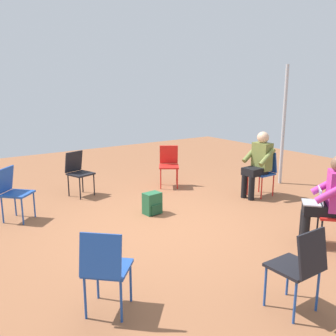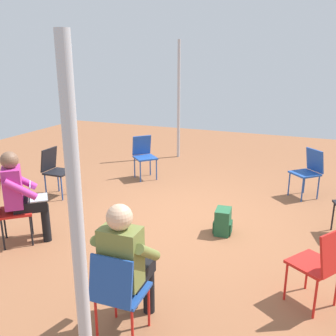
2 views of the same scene
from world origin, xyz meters
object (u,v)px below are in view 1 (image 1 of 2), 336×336
Objects in this scene: person_in_olive at (259,161)px; chair_southeast at (13,190)px; chair_south at (78,170)px; chair_northeast at (105,266)px; person_with_laptop at (329,196)px; backpack_near_laptop_user at (152,205)px; chair_north at (300,264)px; chair_southwest at (169,163)px; chair_west at (264,170)px.

chair_southeast is at bearing 70.32° from person_in_olive.
chair_south is 3.99m from chair_northeast.
person_with_laptop is at bearing 96.72° from chair_south.
person_in_olive reaches higher than chair_southeast.
person_with_laptop is 2.72m from backpack_near_laptop_user.
chair_northeast is 3.07m from person_with_laptop.
person_in_olive is at bearing 171.35° from backpack_near_laptop_user.
person_in_olive is 2.26m from backpack_near_laptop_user.
backpack_near_laptop_user is at bearing 79.72° from person_in_olive.
chair_north is 1.00× the size of chair_northeast.
chair_southeast is (3.15, 0.24, 0.00)m from chair_southwest.
person_with_laptop is (0.01, 3.62, 0.20)m from chair_southwest.
chair_north is 0.69× the size of person_in_olive.
chair_south is 1.00× the size of chair_west.
chair_north is at bearing 75.79° from chair_south.
chair_north is 4.61m from chair_southwest.
person_with_laptop is 3.44× the size of backpack_near_laptop_user.
chair_northeast is 0.69× the size of person_in_olive.
person_with_laptop reaches higher than chair_south.
chair_north is at bearing 9.93° from chair_northeast.
chair_southwest is (-1.81, 0.45, 0.00)m from chair_south.
chair_west is (-2.69, -2.77, 0.00)m from chair_north.
person_with_laptop reaches higher than chair_north.
backpack_near_laptop_user is (1.21, 1.25, -0.34)m from chair_southwest.
chair_southeast is 2.21m from backpack_near_laptop_user.
chair_west and chair_northeast have the same top height.
chair_west is 4.54m from chair_northeast.
chair_southeast is 4.32m from person_in_olive.
chair_south and chair_northeast have the same top height.
chair_north is (-0.24, 4.79, 0.00)m from chair_south.
person_with_laptop reaches higher than chair_southeast.
person_with_laptop is at bearing 38.50° from chair_northeast.
chair_southeast is at bearing 38.34° from chair_southwest.
backpack_near_laptop_user is at bearing 92.43° from chair_northeast.
chair_southwest is 1.93m from chair_west.
chair_north is at bearing 134.22° from chair_west.
chair_southwest is at bearing 29.56° from person_in_olive.
chair_west is (-1.12, 1.57, 0.00)m from chair_southwest.
chair_south is 2.36× the size of backpack_near_laptop_user.
chair_southwest is at bearing 149.00° from chair_south.
person_with_laptop and person_in_olive have the same top height.
chair_north is at bearing 67.05° from chair_southeast.
chair_south is at bearing 92.95° from chair_north.
chair_west is at bearing 128.33° from chair_south.
person_in_olive is (-0.97, -2.05, 0.00)m from person_with_laptop.
chair_south is at bearing 53.78° from chair_west.
chair_south is 3.43m from person_in_olive.
person_with_laptop is (-1.80, 4.07, 0.20)m from chair_south.
chair_north is 2.36× the size of backpack_near_laptop_user.
person_with_laptop is at bearing 153.12° from person_in_olive.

